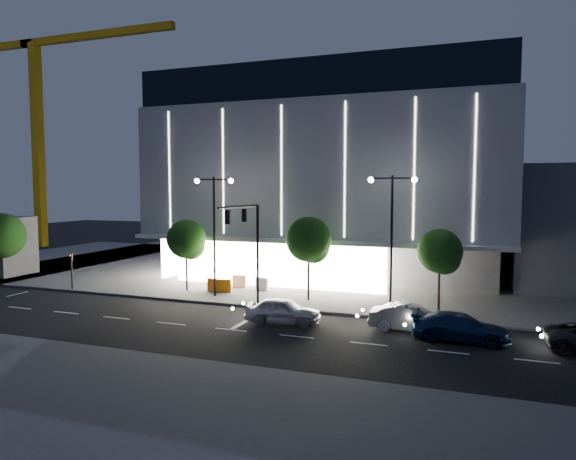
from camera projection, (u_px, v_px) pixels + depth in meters
The scene contains 19 objects.
ground at pixel (212, 320), 31.67m from camera, with size 160.00×160.00×0.00m, color black.
sidewalk_museum at pixel (368, 268), 52.47m from camera, with size 70.00×40.00×0.15m, color #474747.
sidewalk_near at pixel (177, 409), 18.72m from camera, with size 70.00×10.00×0.15m, color #474747.
museum at pixel (345, 177), 50.83m from camera, with size 30.00×25.80×18.00m.
traffic_mast at pixel (249, 235), 34.06m from camera, with size 0.33×5.89×7.07m.
street_lamp_west at pixel (214, 218), 37.83m from camera, with size 3.16×0.36×9.00m.
street_lamp_east at pixel (392, 222), 33.43m from camera, with size 3.16×0.36×9.00m.
ped_signal_far at pixel (72, 267), 40.81m from camera, with size 0.22×0.24×3.00m.
tower_crane at pixel (42, 98), 70.13m from camera, with size 32.00×2.00×28.50m.
tree_left at pixel (187, 241), 39.95m from camera, with size 3.02×3.02×5.72m.
tree_mid at pixel (309, 242), 36.54m from camera, with size 3.25×3.25×6.15m.
tree_right at pixel (440, 254), 33.53m from camera, with size 2.91×2.91×5.51m.
car_lead at pixel (283, 311), 30.91m from camera, with size 1.84×4.57×1.56m, color #B3B5BB.
car_second at pixel (410, 318), 29.24m from camera, with size 1.61×4.61×1.52m, color #B3B5BB.
car_third at pixel (460, 327), 27.39m from camera, with size 2.07×5.08×1.47m, color navy.
barrier_a at pixel (213, 285), 39.90m from camera, with size 1.10×0.25×1.00m, color #EC570D.
barrier_b at pixel (262, 284), 40.32m from camera, with size 1.10×0.25×1.00m, color silver.
barrier_c at pixel (224, 286), 39.47m from camera, with size 1.10×0.25×1.00m, color orange.
barrier_d at pixel (239, 281), 41.49m from camera, with size 1.10×0.25×1.00m, color white.
Camera 1 is at (14.97, -27.68, 8.12)m, focal length 32.00 mm.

